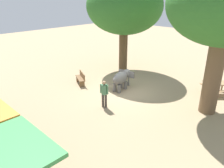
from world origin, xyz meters
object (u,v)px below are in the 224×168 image
(shade_tree_secondary, at_px, (124,7))
(picnic_table_near, at_px, (216,85))
(elephant, at_px, (122,78))
(feed_bucket, at_px, (117,79))
(person_handler, at_px, (104,92))
(wooden_bench, at_px, (81,78))

(shade_tree_secondary, xyz_separation_m, picnic_table_near, (-7.43, -0.66, -4.61))
(elephant, distance_m, feed_bucket, 1.63)
(person_handler, height_order, feed_bucket, person_handler)
(person_handler, distance_m, picnic_table_near, 7.41)
(shade_tree_secondary, relative_size, feed_bucket, 20.54)
(elephant, distance_m, picnic_table_near, 6.11)
(elephant, height_order, picnic_table_near, elephant)
(picnic_table_near, relative_size, feed_bucket, 5.85)
(person_handler, bearing_deg, feed_bucket, 10.97)
(elephant, xyz_separation_m, feed_bucket, (1.23, -0.84, -0.66))
(wooden_bench, xyz_separation_m, feed_bucket, (-1.52, -2.17, -0.31))
(shade_tree_secondary, bearing_deg, picnic_table_near, -174.92)
(shade_tree_secondary, bearing_deg, wooden_bench, 87.55)
(elephant, relative_size, wooden_bench, 1.30)
(elephant, bearing_deg, feed_bucket, 48.03)
(shade_tree_secondary, bearing_deg, person_handler, 122.24)
(person_handler, height_order, wooden_bench, person_handler)
(feed_bucket, bearing_deg, wooden_bench, 54.99)
(wooden_bench, distance_m, picnic_table_near, 9.13)
(elephant, relative_size, shade_tree_secondary, 0.25)
(feed_bucket, bearing_deg, shade_tree_secondary, -58.72)
(elephant, distance_m, person_handler, 2.80)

